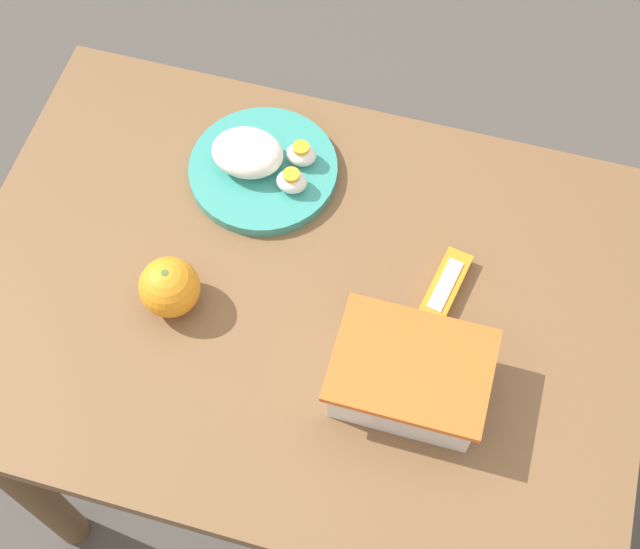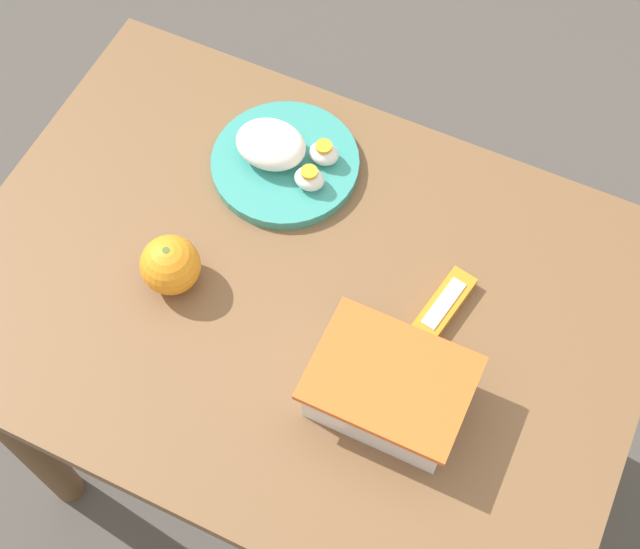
{
  "view_description": "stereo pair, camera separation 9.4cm",
  "coord_description": "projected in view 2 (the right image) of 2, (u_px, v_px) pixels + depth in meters",
  "views": [
    {
      "loc": [
        -0.17,
        0.52,
        1.83
      ],
      "look_at": [
        -0.02,
        -0.02,
        0.78
      ],
      "focal_mm": 50.0,
      "sensor_mm": 36.0,
      "label": 1
    },
    {
      "loc": [
        -0.26,
        0.49,
        1.83
      ],
      "look_at": [
        -0.02,
        -0.02,
        0.78
      ],
      "focal_mm": 50.0,
      "sensor_mm": 36.0,
      "label": 2
    }
  ],
  "objects": [
    {
      "name": "candy_bar",
      "position": [
        443.0,
        307.0,
        1.19
      ],
      "size": [
        0.06,
        0.12,
        0.02
      ],
      "color": "orange",
      "rests_on": "table"
    },
    {
      "name": "table",
      "position": [
        301.0,
        335.0,
        1.34
      ],
      "size": [
        0.94,
        0.67,
        0.75
      ],
      "color": "brown",
      "rests_on": "ground_plane"
    },
    {
      "name": "orange_fruit",
      "position": [
        170.0,
        265.0,
        1.19
      ],
      "size": [
        0.08,
        0.08,
        0.08
      ],
      "color": "orange",
      "rests_on": "table"
    },
    {
      "name": "ground_plane",
      "position": [
        307.0,
        453.0,
        1.87
      ],
      "size": [
        10.0,
        10.0,
        0.0
      ],
      "primitive_type": "plane",
      "color": "#4C4742"
    },
    {
      "name": "food_container",
      "position": [
        389.0,
        390.0,
        1.11
      ],
      "size": [
        0.2,
        0.15,
        0.08
      ],
      "color": "white",
      "rests_on": "table"
    },
    {
      "name": "rice_plate",
      "position": [
        283.0,
        158.0,
        1.29
      ],
      "size": [
        0.22,
        0.22,
        0.07
      ],
      "color": "teal",
      "rests_on": "table"
    }
  ]
}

